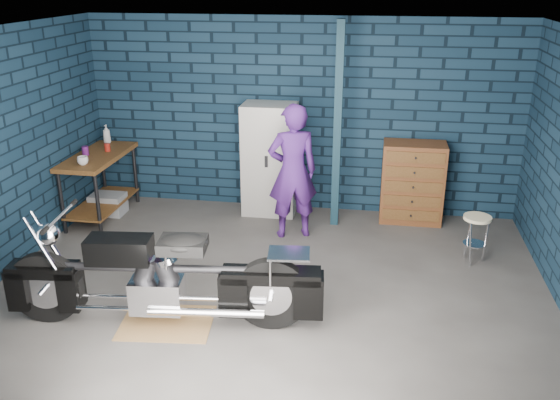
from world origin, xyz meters
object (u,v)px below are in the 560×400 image
Objects in this scene: storage_bin at (108,204)px; tool_chest at (412,183)px; motorcycle at (163,271)px; locker at (270,160)px; workbench at (101,186)px; shop_stool at (475,239)px; person at (293,172)px.

storage_bin is 0.42× the size of tool_chest.
motorcycle is 1.66× the size of locker.
workbench is 0.89× the size of locker.
workbench is at bearing -166.32° from locker.
motorcycle is 3.07m from locker.
motorcycle is 4.44× the size of shop_stool.
locker is (2.26, 0.44, 0.64)m from storage_bin.
motorcycle reaches higher than shop_stool.
person is at bearing -59.82° from locker.
storage_bin is at bearing -169.00° from locker.
person is at bearing -154.35° from tool_chest.
person reaches higher than locker.
shop_stool is (0.69, -1.16, -0.26)m from tool_chest.
workbench is at bearing -23.64° from person.
person is 2.34m from shop_stool.
tool_chest is at bearing 120.86° from shop_stool.
motorcycle is 3.67m from shop_stool.
motorcycle is 3.89m from tool_chest.
person is at bearing 61.97° from motorcycle.
storage_bin is 4.98m from shop_stool.
tool_chest is (4.25, 0.56, 0.10)m from workbench.
tool_chest is (1.97, 0.00, -0.23)m from locker.
workbench is 2.39× the size of shop_stool.
locker is 1.42× the size of tool_chest.
locker is at bearing 180.00° from tool_chest.
workbench is 0.54× the size of motorcycle.
motorcycle is at bearing -149.34° from shop_stool.
person is at bearing 169.34° from shop_stool.
shop_stool is (2.66, -1.16, -0.49)m from locker.
locker reaches higher than storage_bin.
person is 1.74m from tool_chest.
tool_chest is (1.54, 0.74, -0.32)m from person.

